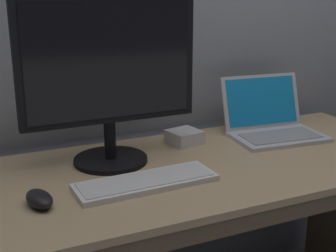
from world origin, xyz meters
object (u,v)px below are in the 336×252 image
wired_keyboard (146,182)px  laptop_silver (273,125)px  external_drive_box (184,137)px  external_monitor (109,73)px  computer_mouse (39,199)px

wired_keyboard → laptop_silver: bearing=20.6°
laptop_silver → wired_keyboard: (-0.61, -0.23, -0.03)m
wired_keyboard → external_drive_box: external_drive_box is taller
external_monitor → external_drive_box: size_ratio=5.17×
laptop_silver → wired_keyboard: laptop_silver is taller
external_monitor → wired_keyboard: external_monitor is taller
external_monitor → external_drive_box: bearing=15.9°
laptop_silver → external_drive_box: (-0.35, 0.06, -0.02)m
external_monitor → wired_keyboard: 0.35m
laptop_silver → computer_mouse: bearing=-165.3°
laptop_silver → external_drive_box: size_ratio=3.33×
wired_keyboard → computer_mouse: size_ratio=3.79×
laptop_silver → external_monitor: (-0.65, -0.03, 0.25)m
external_monitor → computer_mouse: bearing=-141.4°
external_monitor → computer_mouse: size_ratio=5.05×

